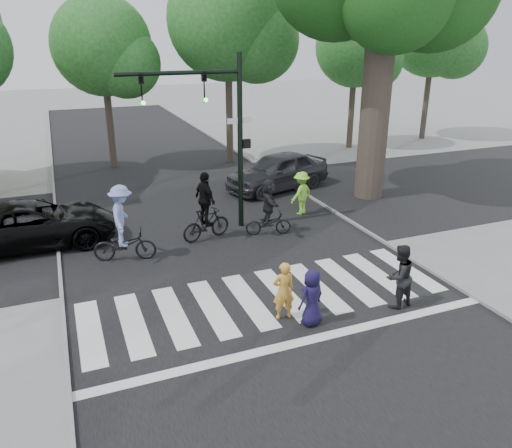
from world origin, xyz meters
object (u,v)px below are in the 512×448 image
Objects in this scene: cyclist_mid at (206,212)px; pedestrian_child at (312,297)px; pedestrian_woman at (284,291)px; pedestrian_adult at (399,276)px; car_suv at (32,224)px; cyclist_left at (123,229)px; traffic_signal at (216,119)px; cyclist_right at (268,210)px; car_grey at (278,171)px.

pedestrian_child is at bearing -82.39° from cyclist_mid.
pedestrian_woman is 1.05× the size of pedestrian_child.
pedestrian_adult reaches higher than pedestrian_child.
cyclist_left is at bearing -132.00° from car_suv.
cyclist_mid is at bearing -98.60° from pedestrian_child.
traffic_signal is at bearing -98.92° from car_suv.
pedestrian_child is 6.11m from cyclist_mid.
traffic_signal is at bearing 141.52° from cyclist_right.
cyclist_mid is 1.17× the size of cyclist_right.
pedestrian_woman is at bearing -142.39° from car_suv.
pedestrian_adult is at bearing -69.58° from traffic_signal.
pedestrian_woman is 0.89× the size of pedestrian_adult.
car_grey is (10.03, 2.84, 0.09)m from car_suv.
car_grey is at bearing 43.07° from traffic_signal.
cyclist_right is at bearing 3.28° from cyclist_left.
pedestrian_woman is 0.71m from pedestrian_child.
car_suv is (-5.40, 1.58, -0.22)m from cyclist_mid.
traffic_signal is 2.51× the size of cyclist_left.
pedestrian_child is at bearing -56.07° from cyclist_left.
car_suv is at bearing 165.19° from cyclist_right.
traffic_signal is at bearing -79.58° from pedestrian_adult.
pedestrian_woman is 0.31× the size of car_grey.
pedestrian_woman is 0.75× the size of cyclist_right.
cyclist_mid is 2.15m from cyclist_right.
car_grey is (1.39, 10.55, -0.02)m from pedestrian_adult.
cyclist_left is 1.02× the size of cyclist_mid.
traffic_signal is at bearing 47.18° from cyclist_mid.
cyclist_left is 1.20× the size of cyclist_right.
car_suv is at bearing -51.76° from pedestrian_adult.
pedestrian_child is at bearing 141.79° from pedestrian_woman.
pedestrian_child is 2.43m from pedestrian_adult.
pedestrian_woman is at bearing -59.60° from pedestrian_child.
cyclist_left is 9.01m from car_grey.
car_grey is (7.42, 5.11, -0.21)m from cyclist_left.
car_suv reaches higher than pedestrian_child.
pedestrian_adult is 8.12m from cyclist_left.
cyclist_left is 2.88m from cyclist_mid.
cyclist_mid is (-0.30, 5.57, 0.21)m from pedestrian_woman.
pedestrian_adult is 0.72× the size of cyclist_mid.
pedestrian_child is 0.60× the size of cyclist_left.
cyclist_mid is at bearing -81.79° from pedestrian_woman.
pedestrian_woman is 5.58m from cyclist_mid.
car_grey is (2.51, 4.83, -0.06)m from cyclist_right.
pedestrian_adult is at bearing -23.41° from car_grey.
car_suv is (-5.70, 7.14, -0.01)m from pedestrian_woman.
cyclist_left is 0.49× the size of car_grey.
pedestrian_adult is 0.71× the size of cyclist_left.
cyclist_mid reaches higher than pedestrian_adult.
traffic_signal is 7.93m from pedestrian_adult.
cyclist_mid is at bearing 13.88° from cyclist_left.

